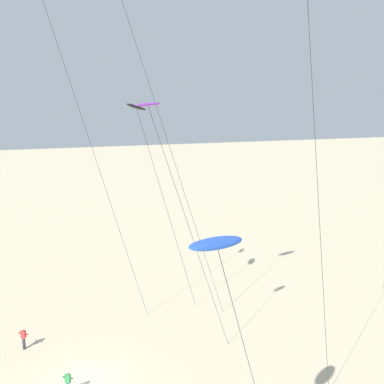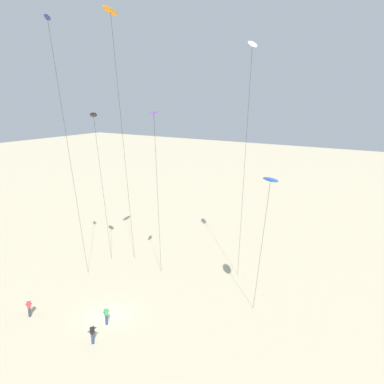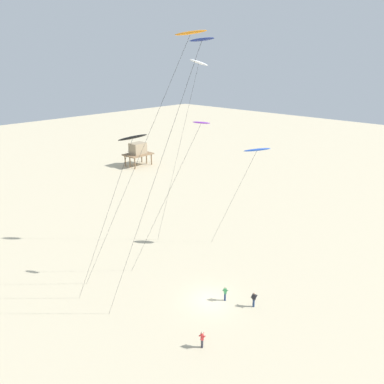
{
  "view_description": "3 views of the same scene",
  "coord_description": "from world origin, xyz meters",
  "views": [
    {
      "loc": [
        29.76,
        -1.93,
        18.78
      ],
      "look_at": [
        0.32,
        7.1,
        12.26
      ],
      "focal_mm": 46.7,
      "sensor_mm": 36.0,
      "label": 1
    },
    {
      "loc": [
        26.1,
        -25.96,
        19.59
      ],
      "look_at": [
        4.02,
        7.72,
        10.38
      ],
      "focal_mm": 41.34,
      "sensor_mm": 36.0,
      "label": 2
    },
    {
      "loc": [
        -25.36,
        -21.2,
        23.83
      ],
      "look_at": [
        0.9,
        3.45,
        10.99
      ],
      "focal_mm": 34.89,
      "sensor_mm": 36.0,
      "label": 3
    }
  ],
  "objects": [
    {
      "name": "kite_navy",
      "position": [
        -3.64,
        -1.2,
        23.94
      ],
      "size": [
        6.03,
        8.31,
        25.44
      ],
      "color": "navy",
      "rests_on": "ground"
    },
    {
      "name": "ground_plane",
      "position": [
        0.0,
        0.0,
        0.0
      ],
      "size": [
        260.0,
        260.0,
        0.0
      ],
      "primitive_type": "plane",
      "color": "beige"
    },
    {
      "name": "kite_blue",
      "position": [
        13.37,
        4.07,
        13.13
      ],
      "size": [
        4.46,
        6.1,
        13.62
      ],
      "color": "blue",
      "rests_on": "ground"
    },
    {
      "name": "stilt_house",
      "position": [
        28.42,
        46.72,
        3.75
      ],
      "size": [
        6.24,
        4.53,
        5.44
      ],
      "color": "#846647",
      "rests_on": "ground"
    },
    {
      "name": "kite_purple",
      "position": [
        2.52,
        4.11,
        17.15
      ],
      "size": [
        5.34,
        7.7,
        17.96
      ],
      "color": "purple",
      "rests_on": "ground"
    },
    {
      "name": "kite_flyer_furthest",
      "position": [
        1.05,
        -1.14,
        0.89
      ],
      "size": [
        0.7,
        0.71,
        1.67
      ],
      "color": "navy",
      "rests_on": "ground"
    },
    {
      "name": "kite_white",
      "position": [
        8.76,
        9.86,
        23.11
      ],
      "size": [
        4.2,
        5.74,
        23.97
      ],
      "color": "white",
      "rests_on": "ground"
    },
    {
      "name": "kite_orange",
      "position": [
        -0.52,
        2.53,
        25.56
      ],
      "size": [
        7.66,
        11.31,
        26.27
      ],
      "color": "orange",
      "rests_on": "ground"
    },
    {
      "name": "kite_black",
      "position": [
        -5.39,
        4.81,
        17.16
      ],
      "size": [
        5.1,
        6.71,
        17.81
      ],
      "color": "black",
      "rests_on": "ground"
    },
    {
      "name": "kite_flyer_nearest",
      "position": [
        2.23,
        -3.93,
        0.89
      ],
      "size": [
        0.55,
        0.57,
        1.67
      ],
      "color": "navy",
      "rests_on": "ground"
    },
    {
      "name": "kite_flyer_middle",
      "position": [
        -5.64,
        -3.9,
        0.89
      ],
      "size": [
        0.71,
        0.71,
        1.67
      ],
      "color": "#33333D",
      "rests_on": "ground"
    }
  ]
}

